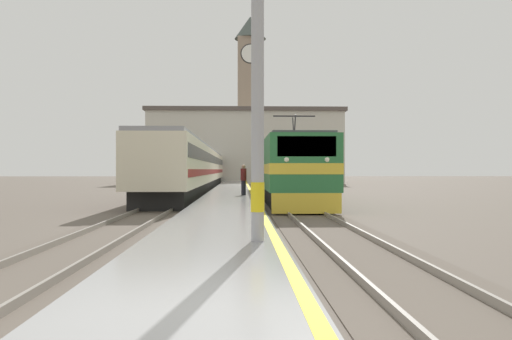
% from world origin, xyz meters
% --- Properties ---
extents(ground_plane, '(200.00, 200.00, 0.00)m').
position_xyz_m(ground_plane, '(0.00, 30.00, 0.00)').
color(ground_plane, '#60564C').
extents(platform, '(2.95, 140.00, 0.37)m').
position_xyz_m(platform, '(0.00, 25.00, 0.18)').
color(platform, '#999999').
rests_on(platform, ground).
extents(rail_track_near, '(2.84, 140.00, 0.16)m').
position_xyz_m(rail_track_near, '(3.21, 25.00, 0.03)').
color(rail_track_near, '#60564C').
rests_on(rail_track_near, ground).
extents(rail_track_far, '(2.84, 140.00, 0.16)m').
position_xyz_m(rail_track_far, '(-3.05, 25.00, 0.03)').
color(rail_track_far, '#60564C').
rests_on(rail_track_far, ground).
extents(locomotive_train, '(2.92, 18.42, 4.43)m').
position_xyz_m(locomotive_train, '(3.21, 23.32, 1.78)').
color(locomotive_train, black).
rests_on(locomotive_train, ground).
extents(passenger_train, '(2.92, 46.44, 3.63)m').
position_xyz_m(passenger_train, '(-3.05, 38.62, 1.97)').
color(passenger_train, black).
rests_on(passenger_train, ground).
extents(catenary_mast, '(2.56, 0.28, 7.54)m').
position_xyz_m(catenary_mast, '(1.03, 4.89, 4.12)').
color(catenary_mast, '#9E9EA3').
rests_on(catenary_mast, platform).
extents(person_on_platform, '(0.34, 0.34, 1.74)m').
position_xyz_m(person_on_platform, '(0.80, 23.28, 1.29)').
color(person_on_platform, '#23232D').
rests_on(person_on_platform, platform).
extents(clock_tower, '(5.00, 5.00, 26.28)m').
position_xyz_m(clock_tower, '(2.26, 74.34, 13.97)').
color(clock_tower, gray).
rests_on(clock_tower, ground).
extents(station_building, '(25.83, 9.20, 9.80)m').
position_xyz_m(station_building, '(1.33, 61.96, 4.92)').
color(station_building, beige).
rests_on(station_building, ground).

